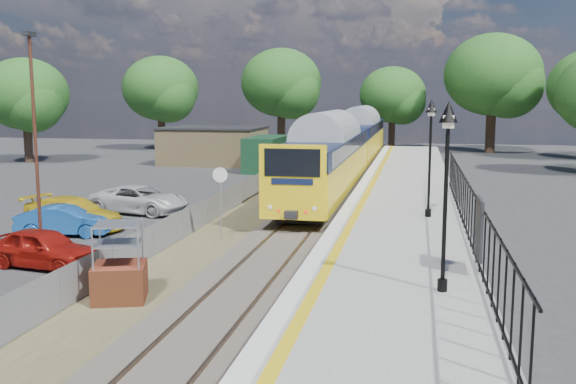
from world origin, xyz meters
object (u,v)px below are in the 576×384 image
(brick_plinth, at_px, (119,264))
(carpark_lamp, at_px, (35,131))
(train, at_px, (348,144))
(car_blue, at_px, (64,221))
(car_yellow, at_px, (73,214))
(speed_sign, at_px, (220,191))
(victorian_lamp_north, at_px, (431,131))
(car_white, at_px, (140,199))
(car_red, at_px, (43,248))
(victorian_lamp_south, at_px, (447,152))

(brick_plinth, height_order, carpark_lamp, carpark_lamp)
(train, distance_m, car_blue, 23.74)
(brick_plinth, height_order, car_yellow, brick_plinth)
(speed_sign, bearing_deg, carpark_lamp, -152.85)
(car_yellow, bearing_deg, victorian_lamp_north, -70.36)
(victorian_lamp_north, relative_size, car_white, 0.95)
(carpark_lamp, distance_m, car_yellow, 5.77)
(speed_sign, xyz_separation_m, car_red, (-4.61, -4.88, -1.34))
(train, relative_size, car_white, 8.46)
(car_blue, bearing_deg, train, -32.69)
(victorian_lamp_south, distance_m, train, 30.11)
(car_blue, distance_m, car_yellow, 1.25)
(victorian_lamp_south, xyz_separation_m, brick_plinth, (-8.60, 0.23, -3.22))
(brick_plinth, bearing_deg, car_red, 145.30)
(train, xyz_separation_m, carpark_lamp, (-8.30, -24.87, 2.06))
(victorian_lamp_south, relative_size, carpark_lamp, 0.59)
(victorian_lamp_south, height_order, car_white, victorian_lamp_south)
(train, distance_m, carpark_lamp, 26.30)
(speed_sign, xyz_separation_m, car_yellow, (-6.86, 0.96, -1.31))
(car_white, bearing_deg, car_red, -163.22)
(victorian_lamp_north, bearing_deg, car_yellow, -175.81)
(victorian_lamp_north, bearing_deg, brick_plinth, -130.69)
(speed_sign, bearing_deg, car_yellow, 169.09)
(speed_sign, distance_m, car_white, 7.80)
(victorian_lamp_south, bearing_deg, car_red, 166.39)
(victorian_lamp_north, height_order, carpark_lamp, carpark_lamp)
(speed_sign, relative_size, car_red, 0.76)
(victorian_lamp_south, bearing_deg, victorian_lamp_north, 91.15)
(car_red, bearing_deg, carpark_lamp, 43.64)
(car_red, distance_m, car_white, 10.08)
(brick_plinth, bearing_deg, car_yellow, 126.28)
(carpark_lamp, xyz_separation_m, car_white, (-0.03, 8.44, -3.73))
(speed_sign, bearing_deg, brick_plinth, -96.54)
(car_white, bearing_deg, car_yellow, 175.13)
(train, bearing_deg, speed_sign, -96.92)
(victorian_lamp_south, xyz_separation_m, carpark_lamp, (-13.80, 4.66, 0.10))
(car_yellow, bearing_deg, carpark_lamp, -149.08)
(car_blue, xyz_separation_m, car_white, (0.84, 5.39, 0.05))
(brick_plinth, distance_m, car_red, 5.03)
(victorian_lamp_south, relative_size, train, 0.11)
(victorian_lamp_north, distance_m, speed_sign, 8.50)
(car_white, bearing_deg, car_blue, -178.39)
(train, bearing_deg, brick_plinth, -96.04)
(victorian_lamp_south, height_order, car_red, victorian_lamp_south)
(victorian_lamp_north, relative_size, brick_plinth, 2.05)
(car_red, height_order, car_blue, car_red)
(victorian_lamp_north, distance_m, car_red, 14.77)
(train, relative_size, speed_sign, 14.01)
(victorian_lamp_south, xyz_separation_m, speed_sign, (-8.12, 7.96, -2.30))
(victorian_lamp_north, height_order, car_yellow, victorian_lamp_north)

